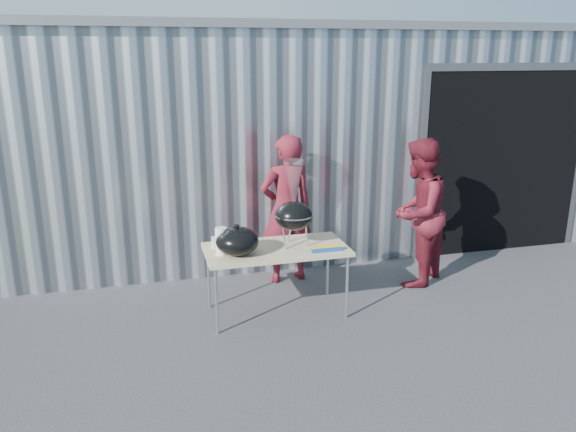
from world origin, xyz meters
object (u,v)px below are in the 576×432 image
object	(u,v)px
kettle_grill	(294,207)
person_cook	(286,209)
folding_table	(276,251)
person_bystander	(418,213)

from	to	relation	value
kettle_grill	person_cook	distance (m)	0.90
folding_table	person_cook	size ratio (longest dim) A/B	0.83
kettle_grill	person_cook	world-z (taller)	person_cook
folding_table	kettle_grill	size ratio (longest dim) A/B	1.62
folding_table	person_bystander	distance (m)	1.89
kettle_grill	person_bystander	size ratio (longest dim) A/B	0.52
folding_table	person_cook	world-z (taller)	person_cook
kettle_grill	folding_table	bearing A→B (deg)	-174.14
kettle_grill	person_bystander	world-z (taller)	person_bystander
folding_table	person_bystander	world-z (taller)	person_bystander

